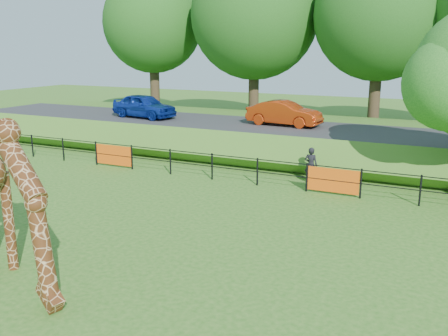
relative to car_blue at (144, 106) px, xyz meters
The scene contains 8 objects.
ground 16.52m from the car_blue, 56.03° to the right, with size 90.00×90.00×0.00m, color #2B6419.
perimeter_fence 10.83m from the car_blue, 31.40° to the right, with size 28.07×0.10×1.10m, color black, non-canonical shape.
embankment 9.46m from the car_blue, 11.80° to the left, with size 40.00×9.00×1.30m, color #2B6419.
road 9.19m from the car_blue, ahead, with size 40.00×5.00×0.12m, color #29292B.
car_blue is the anchor object (origin of this frame).
car_red 8.06m from the car_blue, ahead, with size 1.32×3.78×1.25m, color #B3330C.
visitor 11.82m from the car_blue, 21.46° to the right, with size 0.53×0.35×1.45m, color black.
bg_tree_line 14.79m from the car_blue, 37.29° to the left, with size 37.30×8.80×11.82m.
Camera 1 is at (7.09, -9.63, 5.35)m, focal length 40.00 mm.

